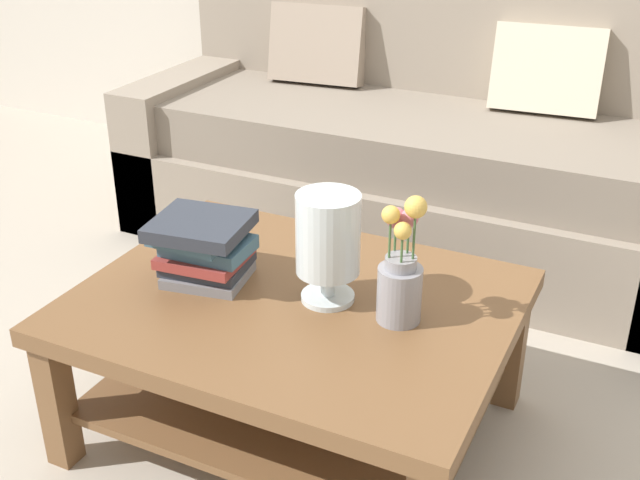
% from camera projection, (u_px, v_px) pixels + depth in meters
% --- Properties ---
extents(ground_plane, '(10.00, 10.00, 0.00)m').
position_uv_depth(ground_plane, '(336.00, 362.00, 2.54)').
color(ground_plane, '#ADA393').
extents(couch, '(2.25, 0.90, 1.06)m').
position_uv_depth(couch, '(416.00, 152.00, 3.21)').
color(couch, gray).
rests_on(couch, ground).
extents(coffee_table, '(1.11, 0.87, 0.43)m').
position_uv_depth(coffee_table, '(294.00, 335.00, 2.11)').
color(coffee_table, brown).
rests_on(coffee_table, ground).
extents(book_stack_main, '(0.27, 0.25, 0.18)m').
position_uv_depth(book_stack_main, '(204.00, 247.00, 2.11)').
color(book_stack_main, slate).
rests_on(book_stack_main, coffee_table).
extents(glass_hurricane_vase, '(0.16, 0.16, 0.29)m').
position_uv_depth(glass_hurricane_vase, '(328.00, 238.00, 1.98)').
color(glass_hurricane_vase, silver).
rests_on(glass_hurricane_vase, coffee_table).
extents(flower_pitcher, '(0.11, 0.11, 0.33)m').
position_uv_depth(flower_pitcher, '(400.00, 275.00, 1.91)').
color(flower_pitcher, gray).
rests_on(flower_pitcher, coffee_table).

